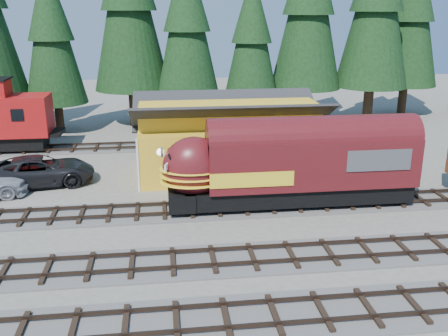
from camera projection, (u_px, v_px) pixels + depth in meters
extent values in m
plane|color=#6B665B|center=(257.00, 239.00, 24.54)|extent=(120.00, 120.00, 0.00)
cube|color=#4C4947|center=(411.00, 200.00, 29.49)|extent=(68.00, 3.20, 0.08)
cube|color=#38281E|center=(417.00, 201.00, 28.75)|extent=(68.00, 0.08, 0.16)
cube|color=#38281E|center=(405.00, 192.00, 30.11)|extent=(68.00, 0.08, 0.16)
cube|color=#4C4947|center=(94.00, 148.00, 40.34)|extent=(32.00, 3.20, 0.08)
cube|color=#38281E|center=(93.00, 148.00, 39.60)|extent=(32.00, 0.08, 0.16)
cube|color=#38281E|center=(95.00, 144.00, 40.96)|extent=(32.00, 0.08, 0.16)
cube|color=gold|center=(229.00, 149.00, 33.94)|extent=(12.00, 6.00, 3.40)
cube|color=yellow|center=(229.00, 114.00, 33.20)|extent=(11.88, 3.30, 1.44)
cube|color=white|center=(138.00, 149.00, 32.12)|extent=(0.06, 2.40, 0.60)
cone|color=black|center=(51.00, 32.00, 43.14)|extent=(5.41, 5.41, 12.33)
cone|color=black|center=(128.00, 0.00, 45.10)|extent=(7.04, 7.04, 16.04)
cone|color=black|center=(187.00, 23.00, 44.37)|extent=(5.87, 5.87, 13.37)
cone|color=black|center=(252.00, 35.00, 45.81)|extent=(5.17, 5.17, 11.78)
cone|color=black|center=(309.00, 5.00, 46.76)|extent=(6.79, 6.79, 15.46)
cone|color=black|center=(377.00, 2.00, 46.88)|extent=(6.98, 6.98, 15.89)
cone|color=black|center=(412.00, 13.00, 50.29)|extent=(6.33, 6.33, 14.42)
cube|color=black|center=(297.00, 192.00, 28.43)|extent=(12.90, 2.31, 1.00)
cube|color=#541316|center=(312.00, 161.00, 27.95)|extent=(11.77, 2.72, 2.72)
ellipsoid|color=#541316|center=(194.00, 167.00, 27.19)|extent=(3.44, 2.66, 3.35)
cube|color=#38383A|center=(369.00, 153.00, 28.25)|extent=(3.62, 2.78, 1.18)
sphere|color=white|center=(160.00, 152.00, 26.70)|extent=(0.40, 0.40, 0.40)
imported|color=black|center=(40.00, 171.00, 31.86)|extent=(7.25, 4.31, 1.89)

